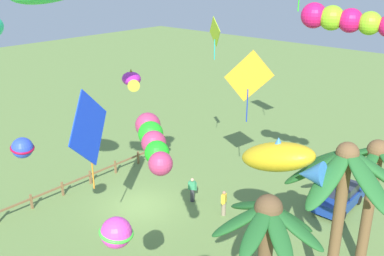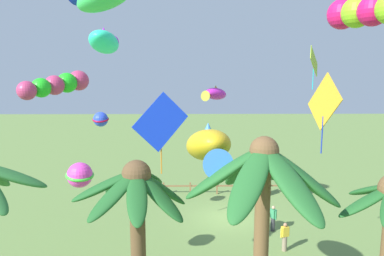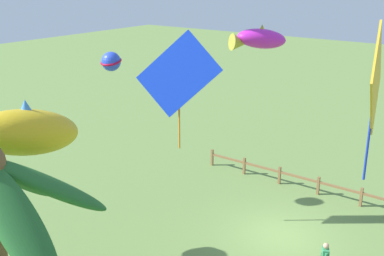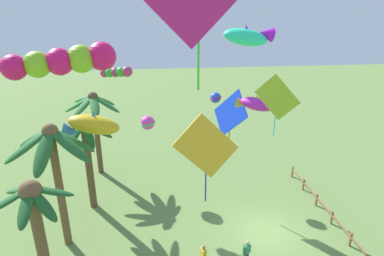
{
  "view_description": "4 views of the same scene",
  "coord_description": "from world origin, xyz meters",
  "px_view_note": "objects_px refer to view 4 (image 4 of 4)",
  "views": [
    {
      "loc": [
        14.86,
        17.61,
        13.73
      ],
      "look_at": [
        1.58,
        5.69,
        6.99
      ],
      "focal_mm": 40.14,
      "sensor_mm": 36.0,
      "label": 1
    },
    {
      "loc": [
        2.59,
        21.98,
        9.53
      ],
      "look_at": [
        2.38,
        4.35,
        6.75
      ],
      "focal_mm": 32.58,
      "sensor_mm": 36.0,
      "label": 2
    },
    {
      "loc": [
        -7.29,
        16.37,
        10.62
      ],
      "look_at": [
        0.9,
        5.18,
        6.02
      ],
      "focal_mm": 44.16,
      "sensor_mm": 36.0,
      "label": 3
    },
    {
      "loc": [
        -16.15,
        6.61,
        13.46
      ],
      "look_at": [
        2.54,
        4.42,
        6.37
      ],
      "focal_mm": 29.81,
      "sensor_mm": 36.0,
      "label": 4
    }
  ],
  "objects_px": {
    "kite_fish_5": "(190,10)",
    "kite_tube_6": "(117,72)",
    "palm_tree_1": "(36,217)",
    "kite_ball_9": "(215,98)",
    "kite_diamond_4": "(206,148)",
    "kite_fish_10": "(254,104)",
    "kite_fish_11": "(91,125)",
    "palm_tree_2": "(94,111)",
    "kite_diamond_8": "(277,98)",
    "kite_diamond_1": "(230,114)",
    "kite_fish_7": "(248,37)",
    "kite_ball_2": "(148,123)",
    "palm_tree_3": "(54,153)",
    "palm_tree_0": "(85,141)",
    "spectator_1": "(247,253)",
    "kite_tube_0": "(65,61)"
  },
  "relations": [
    {
      "from": "kite_fish_5",
      "to": "kite_tube_6",
      "type": "distance_m",
      "value": 6.73
    },
    {
      "from": "palm_tree_1",
      "to": "kite_ball_9",
      "type": "bearing_deg",
      "value": -42.25
    },
    {
      "from": "kite_fish_5",
      "to": "kite_ball_9",
      "type": "distance_m",
      "value": 6.82
    },
    {
      "from": "kite_diamond_4",
      "to": "kite_ball_9",
      "type": "xyz_separation_m",
      "value": [
        11.89,
        -2.65,
        -1.14
      ]
    },
    {
      "from": "kite_fish_10",
      "to": "kite_fish_11",
      "type": "xyz_separation_m",
      "value": [
        0.9,
        9.46,
        -1.25
      ]
    },
    {
      "from": "palm_tree_2",
      "to": "kite_ball_9",
      "type": "xyz_separation_m",
      "value": [
        -1.76,
        -9.73,
        1.25
      ]
    },
    {
      "from": "kite_diamond_4",
      "to": "kite_diamond_8",
      "type": "height_order",
      "value": "kite_diamond_8"
    },
    {
      "from": "palm_tree_1",
      "to": "kite_fish_5",
      "type": "bearing_deg",
      "value": -37.79
    },
    {
      "from": "palm_tree_2",
      "to": "kite_diamond_1",
      "type": "xyz_separation_m",
      "value": [
        -5.21,
        -10.11,
        0.98
      ]
    },
    {
      "from": "kite_fish_7",
      "to": "kite_diamond_8",
      "type": "bearing_deg",
      "value": 169.22
    },
    {
      "from": "palm_tree_2",
      "to": "kite_ball_2",
      "type": "distance_m",
      "value": 4.88
    },
    {
      "from": "palm_tree_1",
      "to": "kite_diamond_4",
      "type": "xyz_separation_m",
      "value": [
        -0.68,
        -7.53,
        3.29
      ]
    },
    {
      "from": "palm_tree_3",
      "to": "kite_fish_10",
      "type": "relative_size",
      "value": 3.41
    },
    {
      "from": "kite_fish_10",
      "to": "kite_fish_7",
      "type": "bearing_deg",
      "value": -11.82
    },
    {
      "from": "palm_tree_2",
      "to": "palm_tree_3",
      "type": "distance_m",
      "value": 9.01
    },
    {
      "from": "palm_tree_0",
      "to": "palm_tree_2",
      "type": "xyz_separation_m",
      "value": [
        5.17,
        0.28,
        0.53
      ]
    },
    {
      "from": "palm_tree_0",
      "to": "kite_diamond_4",
      "type": "xyz_separation_m",
      "value": [
        -8.48,
        -6.8,
        2.92
      ]
    },
    {
      "from": "palm_tree_3",
      "to": "kite_fish_10",
      "type": "xyz_separation_m",
      "value": [
        0.56,
        -11.3,
        2.26
      ]
    },
    {
      "from": "kite_diamond_1",
      "to": "kite_fish_11",
      "type": "relative_size",
      "value": 1.38
    },
    {
      "from": "kite_diamond_1",
      "to": "kite_ball_2",
      "type": "distance_m",
      "value": 6.68
    },
    {
      "from": "palm_tree_3",
      "to": "kite_fish_11",
      "type": "relative_size",
      "value": 2.17
    },
    {
      "from": "spectator_1",
      "to": "palm_tree_1",
      "type": "bearing_deg",
      "value": 95.53
    },
    {
      "from": "palm_tree_0",
      "to": "spectator_1",
      "type": "distance_m",
      "value": 12.42
    },
    {
      "from": "kite_tube_0",
      "to": "kite_tube_6",
      "type": "relative_size",
      "value": 1.66
    },
    {
      "from": "kite_fish_11",
      "to": "palm_tree_1",
      "type": "bearing_deg",
      "value": 162.71
    },
    {
      "from": "kite_fish_7",
      "to": "kite_fish_10",
      "type": "distance_m",
      "value": 7.65
    },
    {
      "from": "kite_tube_6",
      "to": "kite_fish_10",
      "type": "distance_m",
      "value": 10.48
    },
    {
      "from": "palm_tree_0",
      "to": "kite_ball_9",
      "type": "relative_size",
      "value": 7.13
    },
    {
      "from": "palm_tree_1",
      "to": "kite_ball_9",
      "type": "height_order",
      "value": "kite_ball_9"
    },
    {
      "from": "kite_fish_10",
      "to": "kite_fish_11",
      "type": "bearing_deg",
      "value": 84.55
    },
    {
      "from": "spectator_1",
      "to": "kite_fish_5",
      "type": "distance_m",
      "value": 15.81
    },
    {
      "from": "palm_tree_1",
      "to": "kite_diamond_4",
      "type": "relative_size",
      "value": 1.6
    },
    {
      "from": "palm_tree_1",
      "to": "kite_fish_5",
      "type": "distance_m",
      "value": 15.71
    },
    {
      "from": "kite_diamond_8",
      "to": "kite_diamond_1",
      "type": "bearing_deg",
      "value": -2.18
    },
    {
      "from": "kite_ball_2",
      "to": "kite_fish_5",
      "type": "bearing_deg",
      "value": -98.13
    },
    {
      "from": "spectator_1",
      "to": "kite_diamond_1",
      "type": "distance_m",
      "value": 8.95
    },
    {
      "from": "kite_diamond_4",
      "to": "kite_ball_9",
      "type": "relative_size",
      "value": 4.28
    },
    {
      "from": "palm_tree_1",
      "to": "palm_tree_3",
      "type": "distance_m",
      "value": 4.19
    },
    {
      "from": "palm_tree_0",
      "to": "kite_tube_6",
      "type": "bearing_deg",
      "value": -34.66
    },
    {
      "from": "kite_ball_2",
      "to": "kite_fish_10",
      "type": "relative_size",
      "value": 0.74
    },
    {
      "from": "spectator_1",
      "to": "kite_fish_11",
      "type": "height_order",
      "value": "kite_fish_11"
    },
    {
      "from": "kite_fish_5",
      "to": "kite_tube_6",
      "type": "relative_size",
      "value": 1.7
    },
    {
      "from": "kite_diamond_1",
      "to": "kite_ball_9",
      "type": "bearing_deg",
      "value": 6.31
    },
    {
      "from": "kite_tube_0",
      "to": "kite_fish_11",
      "type": "distance_m",
      "value": 7.03
    },
    {
      "from": "kite_fish_7",
      "to": "kite_ball_9",
      "type": "distance_m",
      "value": 5.18
    },
    {
      "from": "kite_ball_2",
      "to": "palm_tree_0",
      "type": "bearing_deg",
      "value": 126.73
    },
    {
      "from": "kite_ball_9",
      "to": "kite_fish_10",
      "type": "distance_m",
      "value": 6.88
    },
    {
      "from": "kite_fish_11",
      "to": "kite_tube_0",
      "type": "bearing_deg",
      "value": -174.96
    },
    {
      "from": "kite_diamond_4",
      "to": "kite_fish_11",
      "type": "height_order",
      "value": "kite_diamond_4"
    },
    {
      "from": "palm_tree_2",
      "to": "kite_fish_10",
      "type": "distance_m",
      "value": 13.88
    }
  ]
}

